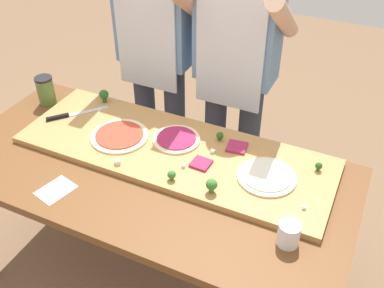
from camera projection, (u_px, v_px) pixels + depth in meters
name	position (u px, v px, depth m)	size (l,w,h in m)	color
ground_plane	(156.00, 276.00, 2.40)	(8.00, 8.00, 0.00)	brown
prep_table	(148.00, 184.00, 1.99)	(1.78, 0.84, 0.76)	brown
cutting_board	(174.00, 151.00, 2.01)	(1.43, 0.49, 0.03)	#B27F47
chefs_knife	(69.00, 115.00, 2.21)	(0.22, 0.25, 0.02)	#B7BABF
pizza_whole_beet_magenta	(176.00, 139.00, 2.05)	(0.22, 0.22, 0.02)	beige
pizza_whole_white_garlic	(267.00, 176.00, 1.84)	(0.25, 0.25, 0.02)	beige
pizza_whole_tomato_red	(119.00, 136.00, 2.07)	(0.27, 0.27, 0.02)	beige
pizza_slice_near_right	(237.00, 147.00, 2.00)	(0.09, 0.09, 0.01)	#9E234C
pizza_slice_near_left	(201.00, 163.00, 1.91)	(0.08, 0.08, 0.01)	#9E234C
broccoli_floret_back_left	(319.00, 166.00, 1.87)	(0.03, 0.03, 0.04)	#2C5915
broccoli_floret_back_mid	(220.00, 136.00, 2.04)	(0.03, 0.03, 0.04)	#2C5915
broccoli_floret_front_right	(172.00, 175.00, 1.82)	(0.04, 0.04, 0.04)	#3F7220
broccoli_floret_back_right	(212.00, 185.00, 1.76)	(0.05, 0.05, 0.06)	#3F7220
broccoli_floret_center_left	(104.00, 95.00, 2.29)	(0.05, 0.05, 0.07)	#2C5915
cheese_crumble_a	(117.00, 162.00, 1.91)	(0.02, 0.02, 0.02)	silver
cheese_crumble_b	(213.00, 151.00, 1.97)	(0.02, 0.02, 0.02)	silver
cheese_crumble_c	(183.00, 166.00, 1.90)	(0.01, 0.01, 0.01)	white
cheese_crumble_d	(304.00, 207.00, 1.70)	(0.01, 0.01, 0.01)	white
flour_cup	(289.00, 235.00, 1.58)	(0.08, 0.08, 0.09)	white
sauce_jar	(46.00, 91.00, 2.31)	(0.09, 0.09, 0.15)	#517033
recipe_note	(56.00, 190.00, 1.83)	(0.11, 0.14, 0.00)	white
cook_left	(156.00, 44.00, 2.39)	(0.54, 0.39, 1.67)	#333847
cook_right	(236.00, 61.00, 2.23)	(0.54, 0.39, 1.67)	#333847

